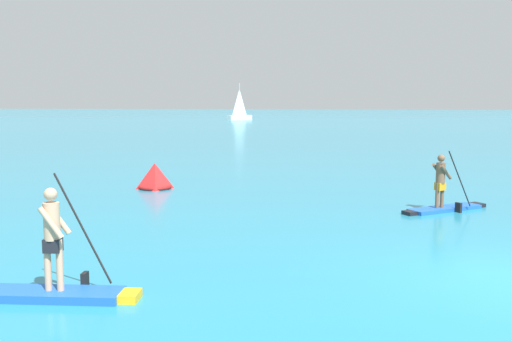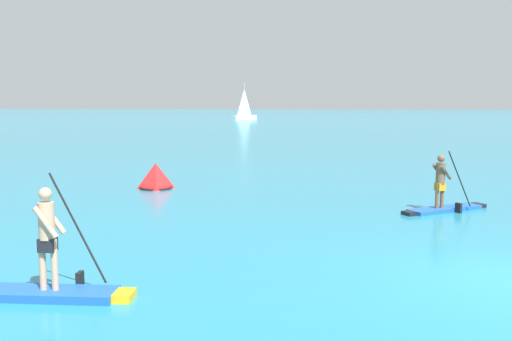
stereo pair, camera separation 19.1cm
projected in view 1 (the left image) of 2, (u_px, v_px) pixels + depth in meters
The scene contains 5 objects.
ground at pixel (512, 279), 10.16m from camera, with size 440.00×440.00×0.00m, color teal.
paddleboarder_near_left at pixel (52, 277), 9.14m from camera, with size 2.99×0.99×2.02m.
paddleboarder_mid_center at pixel (444, 199), 16.52m from camera, with size 2.64×2.17×1.85m.
race_marker_buoy at pixel (155, 178), 20.73m from camera, with size 1.30×1.30×0.95m.
sailboat_left_horizon at pixel (240, 115), 98.55m from camera, with size 3.95×4.40×6.42m.
Camera 1 is at (-2.86, -10.49, 3.19)m, focal length 39.48 mm.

